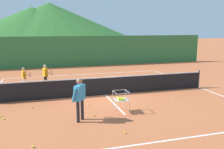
{
  "coord_description": "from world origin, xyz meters",
  "views": [
    {
      "loc": [
        -3.15,
        -12.1,
        3.49
      ],
      "look_at": [
        0.51,
        0.49,
        0.98
      ],
      "focal_mm": 39.02,
      "sensor_mm": 36.0,
      "label": 1
    }
  ],
  "objects_px": {
    "instructor": "(80,95)",
    "student_1": "(45,74)",
    "tennis_ball_6": "(94,115)",
    "tennis_ball_0": "(89,104)",
    "tennis_net": "(105,86)",
    "tennis_ball_4": "(125,133)",
    "tennis_ball_2": "(174,100)",
    "tennis_ball_1": "(1,116)",
    "tennis_ball_3": "(32,107)",
    "ball_cart": "(121,99)",
    "student_0": "(24,76)",
    "tennis_ball_5": "(4,119)",
    "tennis_ball_7": "(33,147)"
  },
  "relations": [
    {
      "from": "tennis_ball_4",
      "to": "tennis_ball_7",
      "type": "height_order",
      "value": "same"
    },
    {
      "from": "instructor",
      "to": "student_0",
      "type": "height_order",
      "value": "instructor"
    },
    {
      "from": "tennis_ball_2",
      "to": "tennis_ball_4",
      "type": "relative_size",
      "value": 1.0
    },
    {
      "from": "student_0",
      "to": "tennis_ball_4",
      "type": "bearing_deg",
      "value": -64.5
    },
    {
      "from": "instructor",
      "to": "tennis_ball_6",
      "type": "xyz_separation_m",
      "value": [
        0.61,
        0.37,
        -0.97
      ]
    },
    {
      "from": "student_1",
      "to": "tennis_ball_5",
      "type": "xyz_separation_m",
      "value": [
        -1.71,
        -5.05,
        -0.78
      ]
    },
    {
      "from": "tennis_ball_1",
      "to": "tennis_ball_7",
      "type": "bearing_deg",
      "value": -66.49
    },
    {
      "from": "instructor",
      "to": "student_1",
      "type": "relative_size",
      "value": 1.23
    },
    {
      "from": "tennis_ball_3",
      "to": "tennis_ball_6",
      "type": "distance_m",
      "value": 2.97
    },
    {
      "from": "tennis_net",
      "to": "tennis_ball_5",
      "type": "distance_m",
      "value": 5.28
    },
    {
      "from": "tennis_ball_0",
      "to": "tennis_ball_6",
      "type": "relative_size",
      "value": 1.0
    },
    {
      "from": "tennis_net",
      "to": "tennis_ball_6",
      "type": "relative_size",
      "value": 169.33
    },
    {
      "from": "tennis_ball_3",
      "to": "tennis_ball_2",
      "type": "bearing_deg",
      "value": -5.97
    },
    {
      "from": "student_0",
      "to": "tennis_ball_5",
      "type": "bearing_deg",
      "value": -95.64
    },
    {
      "from": "instructor",
      "to": "tennis_ball_5",
      "type": "distance_m",
      "value": 3.14
    },
    {
      "from": "tennis_ball_2",
      "to": "tennis_ball_6",
      "type": "height_order",
      "value": "same"
    },
    {
      "from": "tennis_ball_3",
      "to": "ball_cart",
      "type": "bearing_deg",
      "value": -23.94
    },
    {
      "from": "student_1",
      "to": "tennis_ball_4",
      "type": "relative_size",
      "value": 19.94
    },
    {
      "from": "tennis_ball_1",
      "to": "tennis_ball_3",
      "type": "distance_m",
      "value": 1.43
    },
    {
      "from": "student_1",
      "to": "tennis_ball_0",
      "type": "distance_m",
      "value": 4.63
    },
    {
      "from": "ball_cart",
      "to": "tennis_ball_4",
      "type": "bearing_deg",
      "value": -104.24
    },
    {
      "from": "tennis_ball_1",
      "to": "student_0",
      "type": "bearing_deg",
      "value": 82.18
    },
    {
      "from": "student_0",
      "to": "tennis_ball_0",
      "type": "relative_size",
      "value": 18.2
    },
    {
      "from": "instructor",
      "to": "tennis_ball_0",
      "type": "distance_m",
      "value": 2.16
    },
    {
      "from": "student_1",
      "to": "tennis_ball_1",
      "type": "height_order",
      "value": "student_1"
    },
    {
      "from": "ball_cart",
      "to": "tennis_ball_7",
      "type": "height_order",
      "value": "ball_cart"
    },
    {
      "from": "tennis_ball_3",
      "to": "tennis_ball_4",
      "type": "bearing_deg",
      "value": -49.84
    },
    {
      "from": "tennis_ball_1",
      "to": "tennis_ball_3",
      "type": "bearing_deg",
      "value": 35.42
    },
    {
      "from": "tennis_net",
      "to": "tennis_ball_5",
      "type": "xyz_separation_m",
      "value": [
        -4.7,
        -2.36,
        -0.47
      ]
    },
    {
      "from": "tennis_ball_1",
      "to": "tennis_ball_6",
      "type": "bearing_deg",
      "value": -13.75
    },
    {
      "from": "ball_cart",
      "to": "tennis_ball_5",
      "type": "height_order",
      "value": "ball_cart"
    },
    {
      "from": "tennis_net",
      "to": "ball_cart",
      "type": "distance_m",
      "value": 2.82
    },
    {
      "from": "student_0",
      "to": "student_1",
      "type": "xyz_separation_m",
      "value": [
        1.21,
        0.01,
        0.07
      ]
    },
    {
      "from": "student_0",
      "to": "tennis_ball_1",
      "type": "distance_m",
      "value": 4.82
    },
    {
      "from": "tennis_net",
      "to": "tennis_ball_4",
      "type": "xyz_separation_m",
      "value": [
        -0.6,
        -4.87,
        -0.47
      ]
    },
    {
      "from": "instructor",
      "to": "tennis_ball_0",
      "type": "height_order",
      "value": "instructor"
    },
    {
      "from": "tennis_ball_6",
      "to": "tennis_ball_7",
      "type": "xyz_separation_m",
      "value": [
        -2.29,
        -2.11,
        0.0
      ]
    },
    {
      "from": "tennis_ball_0",
      "to": "tennis_ball_6",
      "type": "height_order",
      "value": "same"
    },
    {
      "from": "tennis_ball_2",
      "to": "tennis_ball_5",
      "type": "height_order",
      "value": "same"
    },
    {
      "from": "tennis_ball_3",
      "to": "tennis_ball_7",
      "type": "xyz_separation_m",
      "value": [
        0.14,
        -3.82,
        0.0
      ]
    },
    {
      "from": "tennis_ball_3",
      "to": "tennis_ball_7",
      "type": "bearing_deg",
      "value": -87.95
    },
    {
      "from": "student_1",
      "to": "tennis_ball_6",
      "type": "xyz_separation_m",
      "value": [
        1.73,
        -5.61,
        -0.78
      ]
    },
    {
      "from": "tennis_ball_7",
      "to": "tennis_ball_4",
      "type": "bearing_deg",
      "value": 3.21
    },
    {
      "from": "tennis_ball_0",
      "to": "student_1",
      "type": "bearing_deg",
      "value": 113.48
    },
    {
      "from": "tennis_ball_2",
      "to": "tennis_ball_7",
      "type": "relative_size",
      "value": 1.0
    },
    {
      "from": "student_0",
      "to": "student_1",
      "type": "relative_size",
      "value": 0.91
    },
    {
      "from": "tennis_ball_3",
      "to": "tennis_ball_5",
      "type": "height_order",
      "value": "same"
    },
    {
      "from": "ball_cart",
      "to": "tennis_ball_6",
      "type": "height_order",
      "value": "ball_cart"
    },
    {
      "from": "tennis_ball_6",
      "to": "tennis_net",
      "type": "bearing_deg",
      "value": 66.74
    },
    {
      "from": "tennis_ball_3",
      "to": "tennis_ball_7",
      "type": "distance_m",
      "value": 3.82
    }
  ]
}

